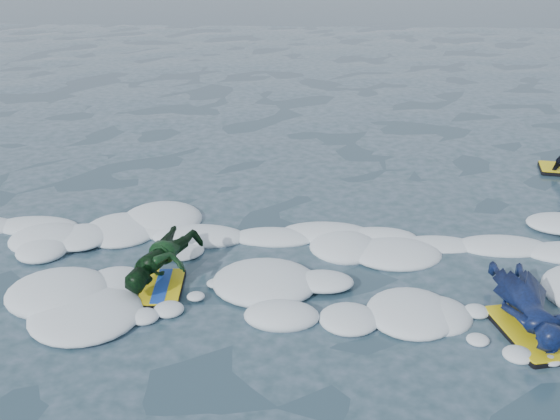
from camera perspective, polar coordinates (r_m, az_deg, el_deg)
The scene contains 4 objects.
ground at distance 8.26m, azimuth 0.61°, elevation -7.09°, with size 120.00×120.00×0.00m, color #162536.
foam_band at distance 9.17m, azimuth 0.91°, elevation -3.85°, with size 12.00×3.10×0.30m, color white, non-canonical shape.
prone_woman_unit at distance 8.07m, azimuth 19.58°, elevation -7.48°, with size 0.87×1.72×0.44m.
prone_child_unit at distance 8.54m, azimuth -9.42°, elevation -4.31°, with size 1.04×1.47×0.52m.
Camera 1 is at (0.32, -7.14, 4.15)m, focal length 45.00 mm.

